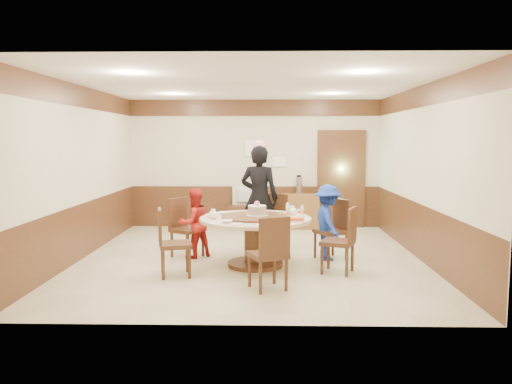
{
  "coord_description": "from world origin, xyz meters",
  "views": [
    {
      "loc": [
        0.26,
        -8.03,
        1.93
      ],
      "look_at": [
        0.09,
        -0.12,
        1.1
      ],
      "focal_mm": 35.0,
      "sensor_mm": 36.0,
      "label": 1
    }
  ],
  "objects_px": {
    "birthday_cake": "(257,210)",
    "television": "(248,196)",
    "side_cabinet": "(300,211)",
    "shrimp_platter": "(295,220)",
    "person_red": "(194,223)",
    "thermos": "(299,185)",
    "person_blue": "(328,222)",
    "person_standing": "(259,198)",
    "tv_stand": "(248,217)",
    "banquet_table": "(255,232)"
  },
  "relations": [
    {
      "from": "shrimp_platter",
      "to": "television",
      "type": "xyz_separation_m",
      "value": [
        -0.82,
        3.64,
        -0.06
      ]
    },
    {
      "from": "banquet_table",
      "to": "thermos",
      "type": "height_order",
      "value": "thermos"
    },
    {
      "from": "person_blue",
      "to": "thermos",
      "type": "relative_size",
      "value": 3.2
    },
    {
      "from": "birthday_cake",
      "to": "shrimp_platter",
      "type": "relative_size",
      "value": 1.14
    },
    {
      "from": "banquet_table",
      "to": "birthday_cake",
      "type": "relative_size",
      "value": 4.98
    },
    {
      "from": "person_red",
      "to": "shrimp_platter",
      "type": "bearing_deg",
      "value": 114.54
    },
    {
      "from": "person_standing",
      "to": "side_cabinet",
      "type": "distance_m",
      "value": 2.39
    },
    {
      "from": "tv_stand",
      "to": "person_blue",
      "type": "bearing_deg",
      "value": -63.83
    },
    {
      "from": "person_standing",
      "to": "birthday_cake",
      "type": "height_order",
      "value": "person_standing"
    },
    {
      "from": "birthday_cake",
      "to": "television",
      "type": "relative_size",
      "value": 0.46
    },
    {
      "from": "person_red",
      "to": "tv_stand",
      "type": "bearing_deg",
      "value": -141.9
    },
    {
      "from": "side_cabinet",
      "to": "shrimp_platter",
      "type": "bearing_deg",
      "value": -94.94
    },
    {
      "from": "shrimp_platter",
      "to": "tv_stand",
      "type": "xyz_separation_m",
      "value": [
        -0.82,
        3.64,
        -0.53
      ]
    },
    {
      "from": "person_blue",
      "to": "television",
      "type": "relative_size",
      "value": 1.64
    },
    {
      "from": "person_blue",
      "to": "shrimp_platter",
      "type": "distance_m",
      "value": 1.01
    },
    {
      "from": "birthday_cake",
      "to": "thermos",
      "type": "bearing_deg",
      "value": 75.4
    },
    {
      "from": "television",
      "to": "thermos",
      "type": "bearing_deg",
      "value": -166.98
    },
    {
      "from": "television",
      "to": "side_cabinet",
      "type": "relative_size",
      "value": 0.93
    },
    {
      "from": "shrimp_platter",
      "to": "thermos",
      "type": "height_order",
      "value": "thermos"
    },
    {
      "from": "television",
      "to": "side_cabinet",
      "type": "bearing_deg",
      "value": -167.02
    },
    {
      "from": "person_red",
      "to": "birthday_cake",
      "type": "relative_size",
      "value": 3.34
    },
    {
      "from": "shrimp_platter",
      "to": "side_cabinet",
      "type": "distance_m",
      "value": 3.71
    },
    {
      "from": "person_standing",
      "to": "banquet_table",
      "type": "bearing_deg",
      "value": 103.34
    },
    {
      "from": "television",
      "to": "shrimp_platter",
      "type": "bearing_deg",
      "value": 114.13
    },
    {
      "from": "person_standing",
      "to": "thermos",
      "type": "xyz_separation_m",
      "value": [
        0.83,
        2.16,
        0.02
      ]
    },
    {
      "from": "person_red",
      "to": "side_cabinet",
      "type": "xyz_separation_m",
      "value": [
        1.92,
        2.76,
        -0.2
      ]
    },
    {
      "from": "tv_stand",
      "to": "side_cabinet",
      "type": "relative_size",
      "value": 1.06
    },
    {
      "from": "person_blue",
      "to": "shrimp_platter",
      "type": "xyz_separation_m",
      "value": [
        -0.57,
        -0.81,
        0.17
      ]
    },
    {
      "from": "thermos",
      "to": "person_blue",
      "type": "bearing_deg",
      "value": -84.33
    },
    {
      "from": "banquet_table",
      "to": "television",
      "type": "relative_size",
      "value": 2.29
    },
    {
      "from": "shrimp_platter",
      "to": "thermos",
      "type": "bearing_deg",
      "value": 85.52
    },
    {
      "from": "thermos",
      "to": "birthday_cake",
      "type": "bearing_deg",
      "value": -104.6
    },
    {
      "from": "banquet_table",
      "to": "person_blue",
      "type": "height_order",
      "value": "person_blue"
    },
    {
      "from": "person_red",
      "to": "tv_stand",
      "type": "height_order",
      "value": "person_red"
    },
    {
      "from": "person_blue",
      "to": "side_cabinet",
      "type": "distance_m",
      "value": 2.88
    },
    {
      "from": "television",
      "to": "thermos",
      "type": "height_order",
      "value": "thermos"
    },
    {
      "from": "person_red",
      "to": "person_blue",
      "type": "height_order",
      "value": "person_blue"
    },
    {
      "from": "shrimp_platter",
      "to": "banquet_table",
      "type": "bearing_deg",
      "value": 147.59
    },
    {
      "from": "person_blue",
      "to": "television",
      "type": "bearing_deg",
      "value": 15.34
    },
    {
      "from": "person_blue",
      "to": "television",
      "type": "xyz_separation_m",
      "value": [
        -1.39,
        2.83,
        0.11
      ]
    },
    {
      "from": "person_standing",
      "to": "side_cabinet",
      "type": "relative_size",
      "value": 2.3
    },
    {
      "from": "side_cabinet",
      "to": "thermos",
      "type": "relative_size",
      "value": 2.11
    },
    {
      "from": "person_standing",
      "to": "person_red",
      "type": "distance_m",
      "value": 1.27
    },
    {
      "from": "banquet_table",
      "to": "birthday_cake",
      "type": "distance_m",
      "value": 0.33
    },
    {
      "from": "person_red",
      "to": "side_cabinet",
      "type": "bearing_deg",
      "value": -160.69
    },
    {
      "from": "television",
      "to": "side_cabinet",
      "type": "distance_m",
      "value": 1.19
    },
    {
      "from": "person_blue",
      "to": "birthday_cake",
      "type": "relative_size",
      "value": 3.56
    },
    {
      "from": "banquet_table",
      "to": "television",
      "type": "bearing_deg",
      "value": 94.06
    },
    {
      "from": "person_red",
      "to": "side_cabinet",
      "type": "height_order",
      "value": "person_red"
    },
    {
      "from": "birthday_cake",
      "to": "shrimp_platter",
      "type": "distance_m",
      "value": 0.7
    }
  ]
}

